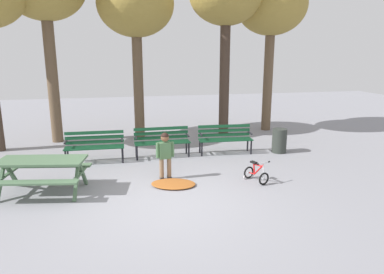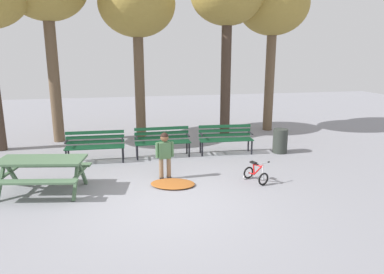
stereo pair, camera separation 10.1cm
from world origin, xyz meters
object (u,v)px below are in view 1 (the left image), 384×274
(park_bench_far_left, at_px, (95,144))
(kids_bicycle, at_px, (256,173))
(park_bench_right, at_px, (225,137))
(park_bench_left, at_px, (162,139))
(trash_bin, at_px, (279,141))
(picnic_table, at_px, (42,167))
(child_standing, at_px, (165,152))

(park_bench_far_left, relative_size, kids_bicycle, 2.57)
(park_bench_right, bearing_deg, park_bench_far_left, -178.75)
(park_bench_left, relative_size, trash_bin, 2.18)
(park_bench_right, xyz_separation_m, kids_bicycle, (-0.01, -2.51, -0.31))
(park_bench_right, relative_size, trash_bin, 2.22)
(picnic_table, height_order, park_bench_far_left, park_bench_far_left)
(kids_bicycle, bearing_deg, park_bench_left, 126.44)
(picnic_table, bearing_deg, kids_bicycle, -3.78)
(park_bench_right, relative_size, child_standing, 1.41)
(child_standing, bearing_deg, kids_bicycle, -16.53)
(picnic_table, relative_size, park_bench_right, 1.23)
(park_bench_far_left, xyz_separation_m, park_bench_left, (1.90, 0.14, 0.00))
(picnic_table, bearing_deg, park_bench_left, 37.98)
(picnic_table, bearing_deg, park_bench_right, 24.59)
(picnic_table, bearing_deg, trash_bin, 16.49)
(child_standing, xyz_separation_m, kids_bicycle, (2.07, -0.61, -0.48))
(park_bench_right, distance_m, trash_bin, 1.67)
(park_bench_left, distance_m, kids_bicycle, 3.20)
(park_bench_far_left, height_order, child_standing, child_standing)
(park_bench_left, relative_size, child_standing, 1.39)
(park_bench_right, distance_m, child_standing, 2.82)
(child_standing, distance_m, kids_bicycle, 2.21)
(park_bench_left, bearing_deg, trash_bin, -5.54)
(park_bench_far_left, distance_m, park_bench_right, 3.80)
(picnic_table, relative_size, park_bench_far_left, 1.24)
(trash_bin, bearing_deg, picnic_table, -163.51)
(park_bench_right, bearing_deg, kids_bicycle, -90.31)
(park_bench_left, bearing_deg, kids_bicycle, -53.56)
(picnic_table, height_order, trash_bin, picnic_table)
(picnic_table, distance_m, park_bench_far_left, 2.33)
(park_bench_right, height_order, trash_bin, park_bench_right)
(park_bench_far_left, distance_m, kids_bicycle, 4.51)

